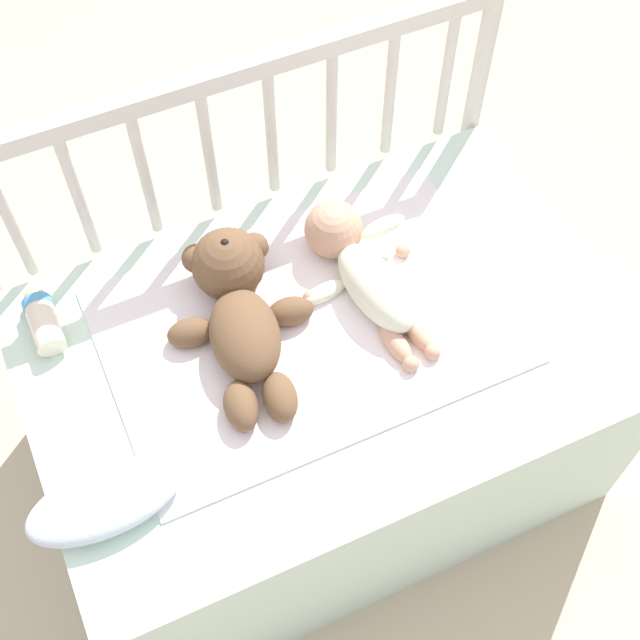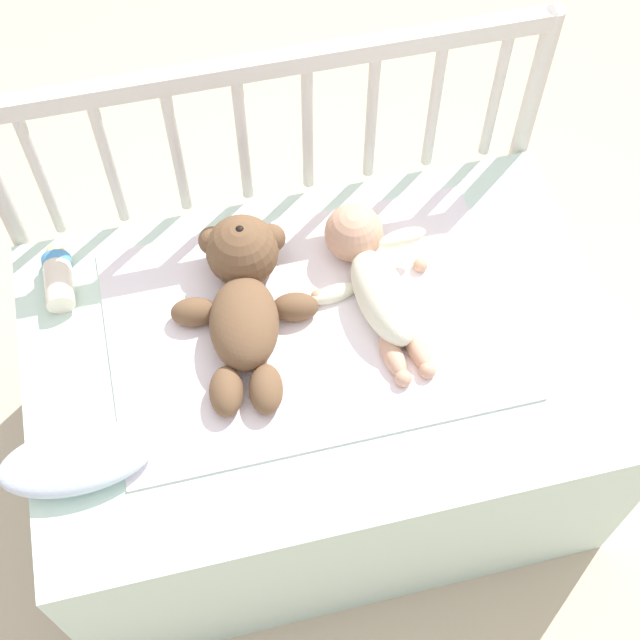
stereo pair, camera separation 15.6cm
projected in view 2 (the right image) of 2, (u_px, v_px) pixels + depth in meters
The scene contains 8 objects.
ground_plane at pixel (321, 454), 2.04m from camera, with size 12.00×12.00×0.00m, color #C6B293.
crib_mattress at pixel (322, 405), 1.82m from camera, with size 1.07×0.70×0.50m.
crib_rail at pixel (277, 159), 1.73m from camera, with size 1.07×0.04×0.84m.
blanket at pixel (310, 324), 1.63m from camera, with size 0.73×0.49×0.01m.
teddy_bear at pixel (243, 294), 1.60m from camera, with size 0.27×0.39×0.14m.
baby at pixel (373, 275), 1.63m from camera, with size 0.24×0.37×0.11m.
small_pillow at pixel (77, 460), 1.46m from camera, with size 0.26×0.12×0.06m.
baby_bottle at pixel (58, 276), 1.66m from camera, with size 0.06×0.14×0.06m.
Camera 2 is at (-0.19, -0.79, 1.89)m, focal length 50.00 mm.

